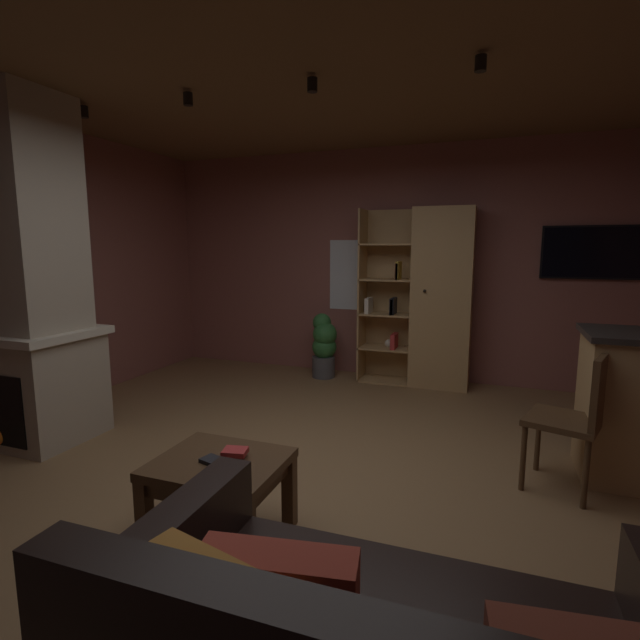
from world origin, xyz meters
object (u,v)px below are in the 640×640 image
at_px(stone_fireplace, 27,290).
at_px(bookshelf_cabinet, 434,299).
at_px(table_book_1, 235,452).
at_px(wall_mounted_tv, 593,252).
at_px(potted_floor_plant, 324,344).
at_px(dining_chair, 578,413).
at_px(coffee_table, 220,476).
at_px(table_book_0, 212,460).

bearing_deg(stone_fireplace, bookshelf_cabinet, 43.09).
bearing_deg(table_book_1, wall_mounted_tv, 58.25).
bearing_deg(potted_floor_plant, dining_chair, -39.87).
bearing_deg(coffee_table, dining_chair, 33.33).
bearing_deg(bookshelf_cabinet, dining_chair, -61.35).
xyz_separation_m(stone_fireplace, wall_mounted_tv, (4.43, 2.89, 0.29)).
bearing_deg(coffee_table, bookshelf_cabinet, 78.45).
height_order(table_book_0, table_book_1, table_book_1).
bearing_deg(table_book_1, potted_floor_plant, 101.43).
distance_m(stone_fireplace, potted_floor_plant, 3.13).
distance_m(bookshelf_cabinet, coffee_table, 3.49).
distance_m(bookshelf_cabinet, table_book_0, 3.52).
xyz_separation_m(table_book_1, dining_chair, (1.79, 1.18, 0.04)).
height_order(coffee_table, table_book_1, table_book_1).
distance_m(coffee_table, dining_chair, 2.23).
bearing_deg(table_book_0, bookshelf_cabinet, 78.33).
height_order(stone_fireplace, wall_mounted_tv, stone_fireplace).
xyz_separation_m(stone_fireplace, table_book_1, (2.24, -0.65, -0.74)).
relative_size(coffee_table, wall_mounted_tv, 0.68).
bearing_deg(table_book_1, dining_chair, 33.32).
bearing_deg(bookshelf_cabinet, stone_fireplace, -136.91).
height_order(bookshelf_cabinet, dining_chair, bookshelf_cabinet).
height_order(table_book_1, dining_chair, dining_chair).
relative_size(table_book_0, table_book_1, 0.92).
height_order(coffee_table, dining_chair, dining_chair).
xyz_separation_m(table_book_0, potted_floor_plant, (-0.56, 3.30, -0.06)).
relative_size(stone_fireplace, table_book_0, 23.62).
xyz_separation_m(potted_floor_plant, wall_mounted_tv, (2.84, 0.32, 1.11)).
bearing_deg(wall_mounted_tv, dining_chair, -99.55).
distance_m(stone_fireplace, wall_mounted_tv, 5.29).
xyz_separation_m(bookshelf_cabinet, table_book_1, (-0.62, -3.32, -0.50)).
bearing_deg(potted_floor_plant, stone_fireplace, -121.79).
relative_size(bookshelf_cabinet, dining_chair, 2.17).
bearing_deg(bookshelf_cabinet, coffee_table, -101.55).
bearing_deg(wall_mounted_tv, table_book_0, -122.12).
distance_m(table_book_0, table_book_1, 0.12).
bearing_deg(stone_fireplace, table_book_1, -16.06).
xyz_separation_m(coffee_table, dining_chair, (1.86, 1.22, 0.17)).
distance_m(table_book_0, wall_mounted_tv, 4.40).
bearing_deg(coffee_table, potted_floor_plant, 100.09).
height_order(stone_fireplace, bookshelf_cabinet, stone_fireplace).
bearing_deg(dining_chair, table_book_0, -146.04).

